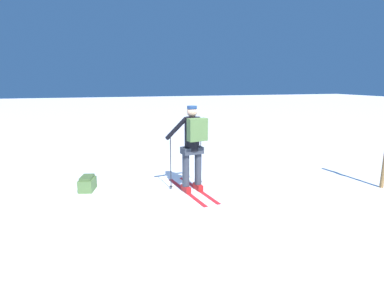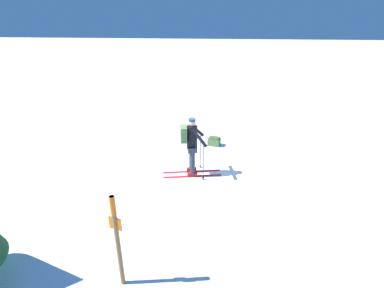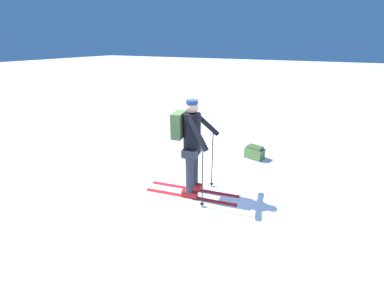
# 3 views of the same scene
# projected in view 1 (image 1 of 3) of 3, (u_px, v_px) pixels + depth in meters

# --- Properties ---
(ground_plane) EXTENTS (80.00, 80.00, 0.00)m
(ground_plane) POSITION_uv_depth(u_px,v_px,m) (188.00, 186.00, 6.77)
(ground_plane) COLOR white
(skier) EXTENTS (1.83, 0.93, 1.82)m
(skier) POSITION_uv_depth(u_px,v_px,m) (193.00, 143.00, 6.20)
(skier) COLOR red
(skier) RESTS_ON ground_plane
(dropped_backpack) EXTENTS (0.50, 0.39, 0.32)m
(dropped_backpack) POSITION_uv_depth(u_px,v_px,m) (87.00, 184.00, 6.44)
(dropped_backpack) COLOR #4C6B38
(dropped_backpack) RESTS_ON ground_plane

